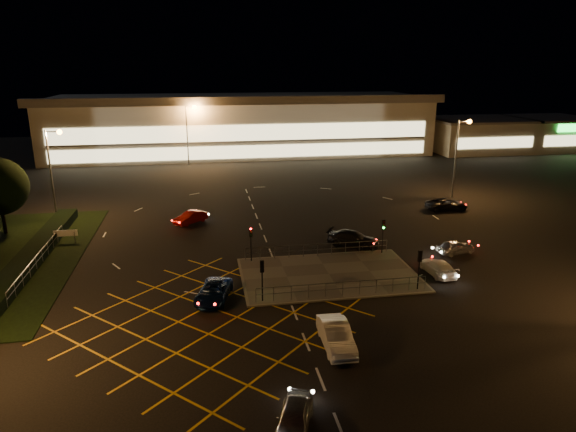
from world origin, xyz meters
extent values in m
plane|color=black|center=(0.00, 0.00, 0.00)|extent=(180.00, 180.00, 0.00)
cube|color=#4C4944|center=(2.00, -2.00, 0.06)|extent=(14.00, 9.00, 0.12)
cube|color=black|center=(-23.00, 6.00, 0.50)|extent=(2.00, 26.00, 1.00)
cube|color=beige|center=(0.00, 62.00, 5.00)|extent=(70.00, 25.00, 10.00)
cube|color=slate|center=(0.00, 62.00, 10.20)|extent=(72.00, 26.50, 0.60)
cube|color=#FFEAA5|center=(0.00, 49.45, 5.00)|extent=(66.00, 0.20, 3.00)
cube|color=#FFEAA5|center=(0.00, 49.45, 1.80)|extent=(66.00, 0.20, 2.20)
cube|color=beige|center=(46.00, 54.00, 3.00)|extent=(18.00, 14.00, 6.00)
cube|color=slate|center=(46.00, 54.00, 6.15)|extent=(18.80, 14.80, 0.40)
cube|color=#FFEAA5|center=(46.00, 46.95, 2.60)|extent=(15.30, 0.20, 2.00)
cube|color=beige|center=(62.00, 54.00, 3.00)|extent=(14.00, 14.00, 6.00)
cube|color=slate|center=(62.00, 54.00, 6.15)|extent=(14.80, 14.80, 0.40)
cube|color=#FFEAA5|center=(62.00, 46.95, 2.60)|extent=(11.90, 0.20, 2.00)
cube|color=#19E533|center=(62.00, 46.85, 5.00)|extent=(7.00, 0.30, 1.40)
cylinder|color=slate|center=(-24.00, 18.00, 5.00)|extent=(0.20, 0.20, 10.00)
cylinder|color=slate|center=(-23.30, 18.00, 9.80)|extent=(1.40, 0.12, 0.12)
sphere|color=orange|center=(-22.60, 18.00, 9.75)|extent=(0.56, 0.56, 0.56)
cylinder|color=slate|center=(24.00, 20.00, 5.00)|extent=(0.20, 0.20, 10.00)
cylinder|color=slate|center=(24.70, 20.00, 9.80)|extent=(1.40, 0.12, 0.12)
sphere|color=orange|center=(25.40, 20.00, 9.75)|extent=(0.56, 0.56, 0.56)
cylinder|color=slate|center=(-10.00, 48.00, 5.00)|extent=(0.20, 0.20, 10.00)
cylinder|color=slate|center=(-9.30, 48.00, 9.80)|extent=(1.40, 0.12, 0.12)
sphere|color=orange|center=(-8.60, 48.00, 9.75)|extent=(0.56, 0.56, 0.56)
cylinder|color=slate|center=(30.00, 50.00, 5.00)|extent=(0.20, 0.20, 10.00)
cylinder|color=slate|center=(30.70, 50.00, 9.80)|extent=(1.40, 0.12, 0.12)
sphere|color=orange|center=(31.40, 50.00, 9.75)|extent=(0.56, 0.56, 0.56)
cylinder|color=black|center=(-4.00, -6.00, 1.62)|extent=(0.10, 0.10, 3.00)
cube|color=black|center=(-4.00, -6.00, 2.82)|extent=(0.28, 0.18, 0.90)
sphere|color=#19FF33|center=(-4.00, -5.87, 2.82)|extent=(0.16, 0.16, 0.16)
cylinder|color=black|center=(8.00, -6.00, 1.62)|extent=(0.10, 0.10, 3.00)
cube|color=black|center=(8.00, -6.00, 2.82)|extent=(0.28, 0.18, 0.90)
sphere|color=#19FF33|center=(8.00, -5.87, 2.82)|extent=(0.16, 0.16, 0.16)
cylinder|color=black|center=(-4.00, 2.00, 1.62)|extent=(0.10, 0.10, 3.00)
cube|color=black|center=(-4.00, 2.00, 2.82)|extent=(0.28, 0.18, 0.90)
sphere|color=#FF0C0C|center=(-4.00, 1.87, 2.82)|extent=(0.16, 0.16, 0.16)
cylinder|color=black|center=(8.00, 2.00, 1.62)|extent=(0.10, 0.10, 3.00)
cube|color=black|center=(8.00, 2.00, 2.82)|extent=(0.28, 0.18, 0.90)
sphere|color=#19FF33|center=(8.00, 1.87, 2.82)|extent=(0.16, 0.16, 0.16)
cylinder|color=black|center=(-28.00, 14.00, 1.44)|extent=(0.36, 0.36, 2.88)
imported|color=#AEB2B6|center=(-4.16, -19.70, 0.65)|extent=(2.73, 4.09, 1.29)
imported|color=silver|center=(-0.29, -12.86, 0.76)|extent=(1.72, 4.68, 1.53)
imported|color=#0A1A41|center=(-7.49, -4.99, 0.64)|extent=(3.29, 5.01, 1.28)
imported|color=black|center=(6.01, 4.51, 0.72)|extent=(5.27, 4.34, 1.44)
imported|color=silver|center=(14.64, 0.92, 0.63)|extent=(3.92, 2.28, 1.25)
imported|color=maroon|center=(-9.35, 14.49, 0.65)|extent=(3.85, 3.69, 1.31)
imported|color=black|center=(20.57, 14.68, 0.69)|extent=(5.01, 2.40, 1.38)
imported|color=silver|center=(10.94, -3.28, 0.61)|extent=(1.94, 4.30, 1.22)
camera|label=1|loc=(-7.95, -39.95, 16.81)|focal=32.00mm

